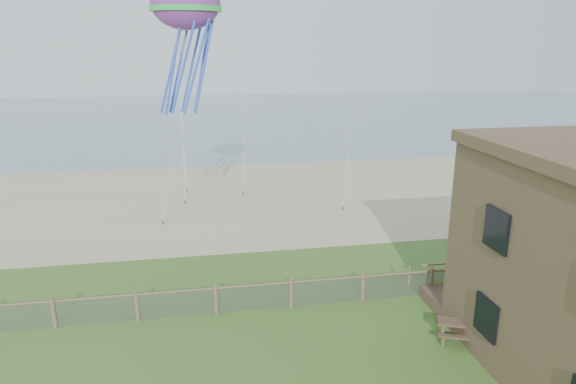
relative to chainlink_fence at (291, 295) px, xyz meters
name	(u,v)px	position (x,y,z in m)	size (l,w,h in m)	color
sand_beach	(250,197)	(0.00, 16.00, -0.55)	(72.00, 20.00, 0.02)	tan
ocean	(219,115)	(0.00, 60.00, -0.55)	(160.00, 68.00, 0.02)	slate
chainlink_fence	(291,295)	(0.00, 0.00, 0.00)	(36.20, 0.20, 1.25)	brown
picnic_table	(460,332)	(5.50, -3.48, -0.21)	(1.61, 1.22, 0.68)	brown
octopus_kite	(187,42)	(-3.67, 8.16, 9.83)	(3.45, 2.44, 7.11)	red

